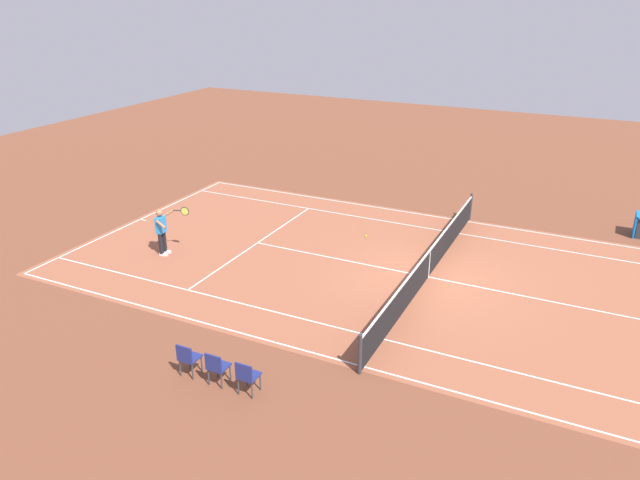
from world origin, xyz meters
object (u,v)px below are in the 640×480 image
(spectator_chair_0, at_px, (247,375))
(spectator_chair_1, at_px, (217,366))
(tennis_player_near, at_px, (162,229))
(tennis_net, at_px, (429,263))
(tennis_ball, at_px, (366,236))
(spectator_chair_2, at_px, (188,357))

(spectator_chair_0, distance_m, spectator_chair_1, 0.82)
(tennis_player_near, distance_m, spectator_chair_1, 8.08)
(tennis_net, relative_size, tennis_ball, 177.27)
(spectator_chair_0, relative_size, spectator_chair_2, 1.00)
(spectator_chair_0, bearing_deg, tennis_ball, -83.86)
(spectator_chair_1, bearing_deg, spectator_chair_2, 0.00)
(tennis_ball, height_order, spectator_chair_0, spectator_chair_0)
(spectator_chair_1, distance_m, spectator_chair_2, 0.82)
(tennis_net, distance_m, tennis_ball, 3.84)
(tennis_player_near, bearing_deg, tennis_ball, -141.74)
(tennis_player_near, relative_size, tennis_ball, 25.71)
(tennis_net, relative_size, spectator_chair_2, 13.30)
(tennis_player_near, distance_m, tennis_ball, 7.38)
(tennis_ball, bearing_deg, tennis_player_near, 38.26)
(tennis_player_near, height_order, tennis_ball, tennis_player_near)
(spectator_chair_0, bearing_deg, spectator_chair_1, 0.00)
(tennis_net, distance_m, spectator_chair_2, 8.47)
(spectator_chair_0, height_order, spectator_chair_2, same)
(tennis_net, xyz_separation_m, tennis_player_near, (8.80, 2.26, 0.44))
(tennis_net, bearing_deg, tennis_ball, -36.70)
(spectator_chair_0, bearing_deg, spectator_chair_2, 0.00)
(tennis_player_near, xyz_separation_m, tennis_ball, (-5.75, -4.53, -0.90))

